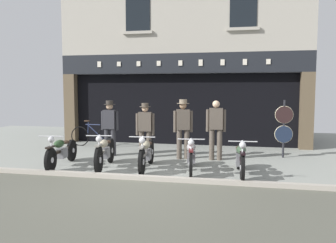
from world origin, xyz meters
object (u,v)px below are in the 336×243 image
at_px(motorcycle_center_left, 105,151).
at_px(assistant_far_right, 216,127).
at_px(shopkeeper_center, 145,128).
at_px(motorcycle_left, 61,151).
at_px(leaning_bicycle, 93,136).
at_px(salesman_right, 183,126).
at_px(motorcycle_center_right, 191,155).
at_px(tyre_sign_pole, 284,125).
at_px(advert_board_near, 140,98).
at_px(motorcycle_center, 146,153).
at_px(salesman_left, 110,125).
at_px(motorcycle_right, 241,158).

xyz_separation_m(motorcycle_center_left, assistant_far_right, (2.71, 1.63, 0.51)).
bearing_deg(shopkeeper_center, motorcycle_left, 36.69).
distance_m(motorcycle_left, leaning_bicycle, 3.28).
bearing_deg(salesman_right, motorcycle_left, 16.15).
xyz_separation_m(motorcycle_center_right, tyre_sign_pole, (2.41, 2.38, 0.55)).
xyz_separation_m(motorcycle_center_left, advert_board_near, (-0.33, 4.36, 1.25)).
distance_m(shopkeeper_center, tyre_sign_pole, 4.10).
xyz_separation_m(motorcycle_center, assistant_far_right, (1.62, 1.56, 0.52)).
xyz_separation_m(motorcycle_center_left, motorcycle_center, (1.09, 0.07, -0.01)).
bearing_deg(leaning_bicycle, salesman_left, 43.99).
bearing_deg(salesman_left, motorcycle_center_left, 109.79).
height_order(motorcycle_center_left, motorcycle_center, motorcycle_center_left).
distance_m(motorcycle_center_right, motorcycle_right, 1.19).
xyz_separation_m(motorcycle_center_left, tyre_sign_pole, (4.65, 2.41, 0.53)).
relative_size(motorcycle_left, advert_board_near, 1.89).
xyz_separation_m(motorcycle_center_right, shopkeeper_center, (-1.61, 1.58, 0.47)).
xyz_separation_m(motorcycle_center_left, salesman_right, (1.77, 1.61, 0.54)).
bearing_deg(motorcycle_center_right, salesman_left, -38.52).
bearing_deg(motorcycle_center_left, advert_board_near, -94.92).
xyz_separation_m(tyre_sign_pole, leaning_bicycle, (-6.40, 0.76, -0.59)).
xyz_separation_m(motorcycle_center_right, salesman_left, (-2.74, 1.62, 0.52)).
height_order(salesman_left, assistant_far_right, assistant_far_right).
height_order(motorcycle_left, salesman_right, salesman_right).
bearing_deg(motorcycle_center_left, shopkeeper_center, -120.58).
relative_size(motorcycle_center, advert_board_near, 1.87).
height_order(motorcycle_left, shopkeeper_center, shopkeeper_center).
relative_size(salesman_left, salesman_right, 0.97).
distance_m(assistant_far_right, leaning_bicycle, 4.75).
height_order(motorcycle_right, assistant_far_right, assistant_far_right).
xyz_separation_m(salesman_right, leaning_bicycle, (-3.51, 1.55, -0.59)).
bearing_deg(salesman_left, advert_board_near, -90.66).
relative_size(motorcycle_right, assistant_far_right, 1.14).
xyz_separation_m(motorcycle_center, motorcycle_right, (2.33, -0.15, -0.01)).
relative_size(motorcycle_right, leaning_bicycle, 1.11).
relative_size(motorcycle_center_left, advert_board_near, 1.89).
relative_size(motorcycle_center_right, tyre_sign_pole, 1.17).
height_order(motorcycle_center, advert_board_near, advert_board_near).
xyz_separation_m(shopkeeper_center, assistant_far_right, (2.08, 0.03, 0.06)).
height_order(motorcycle_right, shopkeeper_center, shopkeeper_center).
relative_size(salesman_right, tyre_sign_pole, 1.01).
bearing_deg(motorcycle_right, motorcycle_center_left, -5.36).
relative_size(motorcycle_center_right, advert_board_near, 1.88).
bearing_deg(assistant_far_right, tyre_sign_pole, -163.24).
bearing_deg(salesman_left, tyre_sign_pole, -168.70).
distance_m(shopkeeper_center, leaning_bicycle, 2.89).
distance_m(motorcycle_center_left, salesman_left, 1.79).
height_order(motorcycle_left, advert_board_near, advert_board_near).
distance_m(motorcycle_center_left, leaning_bicycle, 3.62).
bearing_deg(motorcycle_center_right, motorcycle_right, 167.02).
bearing_deg(assistant_far_right, motorcycle_center, 39.01).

